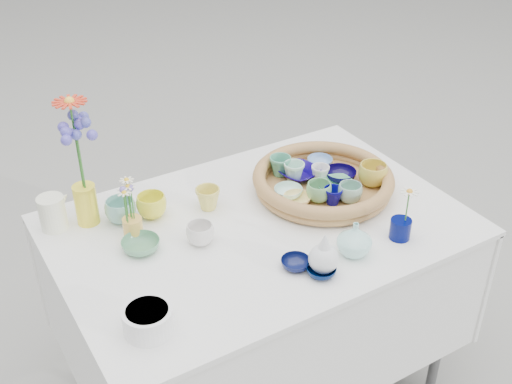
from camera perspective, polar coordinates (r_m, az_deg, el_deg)
wicker_tray at (r=2.16m, az=5.97°, el=0.91°), size 0.47×0.47×0.08m
tray_ceramic_0 at (r=2.21m, az=3.83°, el=1.68°), size 0.16×0.16×0.03m
tray_ceramic_1 at (r=2.21m, az=7.49°, el=1.50°), size 0.14×0.14×0.03m
tray_ceramic_2 at (r=2.19m, az=10.34°, el=1.54°), size 0.12×0.12×0.08m
tray_ceramic_3 at (r=2.14m, az=7.13°, el=0.40°), size 0.15×0.15×0.03m
tray_ceramic_4 at (r=2.08m, az=5.61°, el=0.01°), size 0.10×0.10×0.06m
tray_ceramic_5 at (r=2.11m, az=2.89°, el=-0.00°), size 0.12×0.12×0.03m
tray_ceramic_6 at (r=2.18m, az=3.40°, el=1.79°), size 0.09×0.09×0.07m
tray_ceramic_7 at (r=2.19m, az=5.72°, el=1.62°), size 0.08×0.08×0.06m
tray_ceramic_8 at (r=2.29m, az=5.70°, el=2.66°), size 0.11×0.11×0.03m
tray_ceramic_9 at (r=2.07m, az=6.87°, el=-0.36°), size 0.08×0.08×0.06m
tray_ceramic_10 at (r=2.07m, az=3.66°, el=-0.67°), size 0.12×0.12×0.03m
tray_ceramic_11 at (r=2.09m, az=8.35°, el=-0.09°), size 0.08×0.08×0.06m
tray_ceramic_12 at (r=2.21m, az=2.17°, el=2.33°), size 0.08×0.08×0.07m
loose_ceramic_0 at (r=2.05m, az=-9.26°, el=-1.23°), size 0.10×0.10×0.08m
loose_ceramic_1 at (r=2.07m, az=-4.30°, el=-0.58°), size 0.09×0.09×0.07m
loose_ceramic_2 at (r=1.92m, az=-10.21°, el=-4.71°), size 0.14×0.14×0.04m
loose_ceramic_3 at (r=1.92m, az=-4.98°, el=-3.74°), size 0.09×0.09×0.07m
loose_ceramic_4 at (r=1.83m, az=3.55°, el=-6.36°), size 0.10×0.10×0.03m
loose_ceramic_5 at (r=2.05m, az=-11.95°, el=-1.65°), size 0.11×0.11×0.08m
loose_ceramic_6 at (r=1.81m, az=5.82°, el=-7.01°), size 0.10×0.10×0.03m
fluted_bowl at (r=1.65m, az=-9.58°, el=-11.15°), size 0.15×0.15×0.07m
bud_vase_paleblue at (r=1.79m, az=6.06°, el=-5.35°), size 0.11×0.11×0.13m
bud_vase_seafoam at (r=1.88m, az=8.76°, el=-4.14°), size 0.12×0.12×0.11m
bud_vase_cobalt at (r=1.98m, az=12.70°, el=-3.21°), size 0.07×0.07×0.06m
single_daisy at (r=1.94m, az=13.30°, el=-1.24°), size 0.08×0.08×0.12m
tall_vase_yellow at (r=2.05m, az=-14.86°, el=-1.07°), size 0.09×0.09×0.13m
gerbera at (r=1.95m, az=-15.64°, el=3.99°), size 0.14×0.14×0.30m
hydrangea at (r=1.96m, az=-15.36°, el=2.90°), size 0.09×0.09×0.28m
white_pitcher at (r=2.06m, az=-17.64°, el=-1.79°), size 0.14×0.11×0.11m
daisy_cup at (r=1.97m, az=-10.88°, el=-3.12°), size 0.08×0.08×0.06m
daisy_posy at (r=1.92m, az=-11.42°, el=-0.78°), size 0.10×0.10×0.13m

